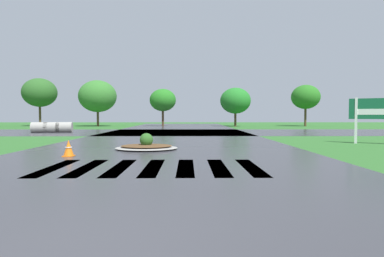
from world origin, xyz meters
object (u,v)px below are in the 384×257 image
Objects in this scene: estate_billboard at (384,111)px; median_island at (146,146)px; drainage_pipe_stack at (52,127)px; traffic_cone at (69,148)px.

estate_billboard reaches higher than median_island.
drainage_pipe_stack reaches higher than median_island.
median_island reaches higher than traffic_cone.
drainage_pipe_stack is at bearing 114.08° from traffic_cone.
drainage_pipe_stack is 17.27m from traffic_cone.
traffic_cone is at bearing -136.27° from median_island.
median_island is 0.79× the size of drainage_pipe_stack.
traffic_cone is at bearing 47.73° from estate_billboard.
median_island is at bearing 40.43° from estate_billboard.
traffic_cone is at bearing -65.92° from drainage_pipe_stack.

